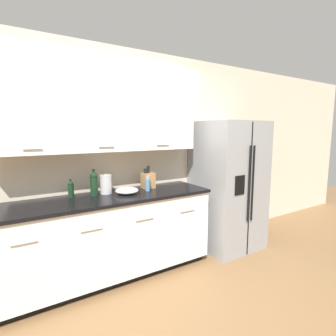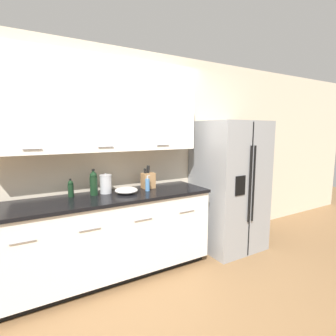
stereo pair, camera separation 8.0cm
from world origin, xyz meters
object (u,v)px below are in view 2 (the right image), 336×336
Objects in this scene: knife_block at (148,180)px; steel_canister at (106,184)px; wine_bottle at (94,183)px; soap_dispenser at (147,185)px; mixing_bowl at (126,190)px; refrigerator at (229,185)px; oil_bottle at (71,188)px.

steel_canister is (-0.53, 0.00, 0.01)m from knife_block.
wine_bottle reaches higher than soap_dispenser.
soap_dispenser is 0.71× the size of mixing_bowl.
refrigerator is 6.86× the size of mixing_bowl.
refrigerator is at bearing -6.67° from oil_bottle.
oil_bottle is (-0.90, 0.03, -0.01)m from knife_block.
steel_canister is at bearing 163.41° from soap_dispenser.
soap_dispenser is (-0.08, -0.13, -0.02)m from knife_block.
wine_bottle is at bearing -11.89° from oil_bottle.
wine_bottle is at bearing 174.01° from refrigerator.
oil_bottle is 0.59m from mixing_bowl.
wine_bottle reaches higher than oil_bottle.
soap_dispenser is at bearing -1.38° from mixing_bowl.
soap_dispenser is 0.48m from steel_canister.
steel_canister is 0.88× the size of mixing_bowl.
steel_canister is at bearing 7.86° from wine_bottle.
steel_canister is (0.37, -0.03, 0.01)m from oil_bottle.
oil_bottle is at bearing 175.45° from steel_canister.
steel_canister is at bearing 172.86° from refrigerator.
oil_bottle is (-0.83, 0.17, 0.02)m from soap_dispenser.
wine_bottle is at bearing -172.14° from steel_canister.
oil_bottle is at bearing 178.04° from knife_block.
soap_dispenser is (0.60, -0.12, -0.06)m from wine_bottle.
knife_block is 0.67m from wine_bottle.
knife_block is at bearing -0.15° from steel_canister.
knife_block reaches higher than steel_canister.
wine_bottle reaches higher than steel_canister.
oil_bottle is at bearing 164.32° from mixing_bowl.
wine_bottle is 1.12× the size of mixing_bowl.
wine_bottle is (-0.67, -0.02, 0.04)m from knife_block.
soap_dispenser is at bearing -11.07° from wine_bottle.
mixing_bowl is at bearing 176.90° from refrigerator.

